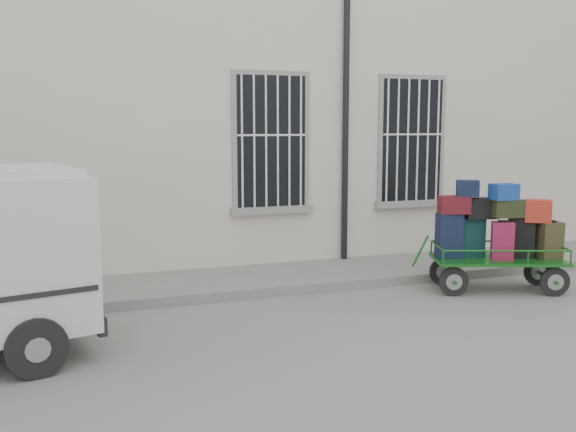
# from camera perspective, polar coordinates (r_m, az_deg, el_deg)

# --- Properties ---
(ground) EXTENTS (80.00, 80.00, 0.00)m
(ground) POSITION_cam_1_polar(r_m,az_deg,el_deg) (8.67, 7.25, -8.91)
(ground) COLOR slate
(ground) RESTS_ON ground
(building) EXTENTS (24.00, 5.15, 6.00)m
(building) POSITION_cam_1_polar(r_m,az_deg,el_deg) (13.44, -3.23, 10.07)
(building) COLOR beige
(building) RESTS_ON ground
(sidewalk) EXTENTS (24.00, 1.70, 0.15)m
(sidewalk) POSITION_cam_1_polar(r_m,az_deg,el_deg) (10.59, 1.90, -5.31)
(sidewalk) COLOR slate
(sidewalk) RESTS_ON ground
(luggage_cart) EXTENTS (2.31, 1.49, 1.70)m
(luggage_cart) POSITION_cam_1_polar(r_m,az_deg,el_deg) (10.28, 17.96, -1.62)
(luggage_cart) COLOR black
(luggage_cart) RESTS_ON ground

